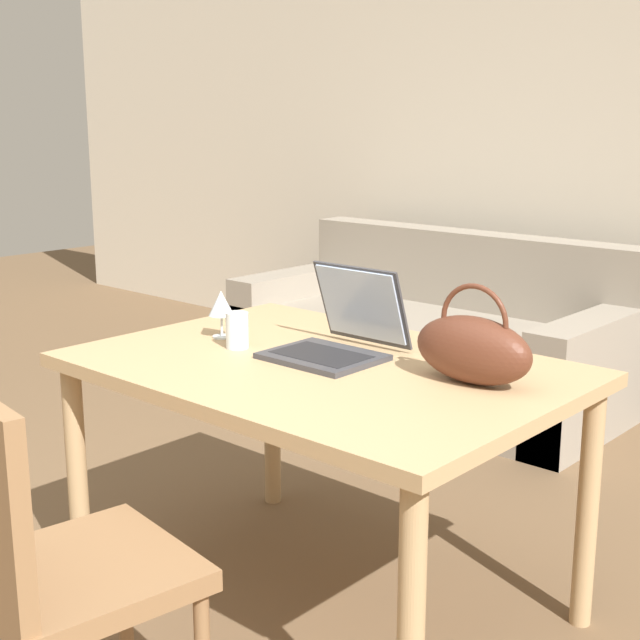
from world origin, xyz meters
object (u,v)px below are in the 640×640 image
object	(u,v)px
chair	(48,557)
laptop	(341,332)
drinking_glass	(237,330)
wine_glass	(221,305)
handbag	(473,348)
couch	(433,342)

from	to	relation	value
chair	laptop	distance (m)	1.04
drinking_glass	wine_glass	xyz separation A→B (m)	(-0.13, 0.05, 0.05)
handbag	drinking_glass	bearing A→B (deg)	-167.26
couch	wine_glass	xyz separation A→B (m)	(0.51, -1.91, 0.57)
drinking_glass	handbag	world-z (taller)	handbag
wine_glass	handbag	world-z (taller)	handbag
drinking_glass	chair	bearing A→B (deg)	-70.13
chair	laptop	size ratio (longest dim) A/B	2.61
drinking_glass	wine_glass	world-z (taller)	wine_glass
wine_glass	handbag	distance (m)	0.85
laptop	drinking_glass	bearing A→B (deg)	-150.70
chair	wine_glass	bearing A→B (deg)	124.29
wine_glass	drinking_glass	bearing A→B (deg)	-22.77
chair	handbag	world-z (taller)	handbag
couch	handbag	distance (m)	2.32
chair	handbag	bearing A→B (deg)	76.23
drinking_glass	wine_glass	size ratio (longest dim) A/B	0.73
laptop	handbag	bearing A→B (deg)	0.96
drinking_glass	wine_glass	bearing A→B (deg)	157.23
laptop	wine_glass	world-z (taller)	laptop
couch	wine_glass	size ratio (longest dim) A/B	13.43
laptop	drinking_glass	world-z (taller)	laptop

